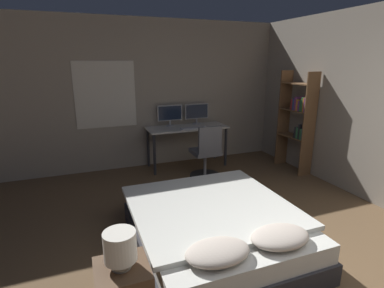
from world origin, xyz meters
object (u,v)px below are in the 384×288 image
(monitor_left, at_px, (170,114))
(computer_mouse, at_px, (204,127))
(bed, at_px, (215,228))
(office_chair, at_px, (206,157))
(desk, at_px, (187,132))
(monitor_right, at_px, (197,112))
(bedside_lamp, at_px, (120,247))
(keyboard, at_px, (191,128))
(bookshelf, at_px, (299,117))

(monitor_left, bearing_deg, computer_mouse, -34.59)
(bed, relative_size, office_chair, 2.05)
(desk, relative_size, computer_mouse, 21.35)
(monitor_left, xyz_separation_m, computer_mouse, (0.55, -0.38, -0.21))
(bed, relative_size, monitor_right, 4.03)
(office_chair, bearing_deg, monitor_left, 112.96)
(bed, xyz_separation_m, computer_mouse, (0.91, 2.39, 0.56))
(bedside_lamp, distance_m, monitor_right, 3.99)
(monitor_right, bearing_deg, office_chair, -101.18)
(desk, relative_size, monitor_left, 3.15)
(desk, bearing_deg, monitor_left, 145.02)
(bed, bearing_deg, monitor_left, 82.57)
(monitor_left, height_order, office_chair, monitor_left)
(bed, bearing_deg, desk, 76.21)
(bed, height_order, desk, desk)
(bed, distance_m, monitor_right, 3.01)
(bed, distance_m, bedside_lamp, 1.36)
(monitor_left, relative_size, keyboard, 1.29)
(monitor_right, bearing_deg, bed, -108.09)
(bed, distance_m, bookshelf, 3.01)
(computer_mouse, distance_m, office_chair, 0.67)
(bedside_lamp, xyz_separation_m, monitor_right, (1.97, 3.46, 0.28))
(monitor_left, bearing_deg, bed, -97.43)
(keyboard, bearing_deg, bookshelf, -22.96)
(keyboard, bearing_deg, monitor_right, 54.20)
(bookshelf, bearing_deg, bedside_lamp, -146.01)
(keyboard, bearing_deg, computer_mouse, 0.00)
(bedside_lamp, bearing_deg, keyboard, 61.20)
(bed, bearing_deg, computer_mouse, 69.23)
(desk, height_order, keyboard, keyboard)
(desk, bearing_deg, office_chair, -81.78)
(bedside_lamp, relative_size, monitor_right, 0.59)
(bed, xyz_separation_m, monitor_left, (0.36, 2.76, 0.76))
(desk, bearing_deg, bedside_lamp, -117.40)
(office_chair, bearing_deg, keyboard, 101.23)
(computer_mouse, bearing_deg, bookshelf, -26.63)
(bed, xyz_separation_m, keyboard, (0.63, 2.39, 0.55))
(keyboard, bearing_deg, office_chair, -78.77)
(monitor_right, distance_m, computer_mouse, 0.43)
(bedside_lamp, xyz_separation_m, desk, (1.70, 3.27, -0.05))
(bedside_lamp, height_order, monitor_left, monitor_left)
(bedside_lamp, distance_m, keyboard, 3.52)
(bed, bearing_deg, bookshelf, 34.33)
(desk, relative_size, bookshelf, 0.83)
(bed, bearing_deg, keyboard, 75.18)
(computer_mouse, xyz_separation_m, office_chair, (-0.18, -0.50, -0.41))
(desk, height_order, bookshelf, bookshelf)
(monitor_left, bearing_deg, keyboard, -54.20)
(monitor_right, height_order, office_chair, monitor_right)
(bed, distance_m, desk, 2.69)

